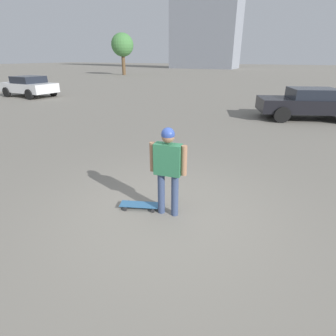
{
  "coord_description": "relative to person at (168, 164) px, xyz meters",
  "views": [
    {
      "loc": [
        3.68,
        1.76,
        2.63
      ],
      "look_at": [
        0.0,
        0.0,
        0.9
      ],
      "focal_mm": 28.0,
      "sensor_mm": 36.0,
      "label": 1
    }
  ],
  "objects": [
    {
      "name": "ground_plane",
      "position": [
        0.0,
        0.0,
        -0.98
      ],
      "size": [
        220.0,
        220.0,
        0.0
      ],
      "primitive_type": "plane",
      "color": "gray"
    },
    {
      "name": "car_parked_near",
      "position": [
        -9.88,
        2.32,
        -0.25
      ],
      "size": [
        3.07,
        4.63,
        1.36
      ],
      "rotation": [
        0.0,
        0.0,
        -1.24
      ],
      "color": "black",
      "rests_on": "ground_plane"
    },
    {
      "name": "person",
      "position": [
        0.0,
        0.0,
        0.0
      ],
      "size": [
        0.25,
        0.65,
        1.6
      ],
      "rotation": [
        0.0,
        0.0,
        1.69
      ],
      "color": "#38476B",
      "rests_on": "ground_plane"
    },
    {
      "name": "skateboard",
      "position": [
        0.06,
        -0.55,
        -0.91
      ],
      "size": [
        0.47,
        0.79,
        0.08
      ],
      "rotation": [
        0.0,
        0.0,
        -1.23
      ],
      "color": "#336693",
      "rests_on": "ground_plane"
    },
    {
      "name": "car_parked_far",
      "position": [
        -9.52,
        -15.51,
        -0.24
      ],
      "size": [
        2.29,
        4.19,
        1.41
      ],
      "rotation": [
        0.0,
        0.0,
        -1.64
      ],
      "color": "silver",
      "rests_on": "ground_plane"
    },
    {
      "name": "tree_distant",
      "position": [
        -33.3,
        -23.73,
        3.32
      ],
      "size": [
        3.4,
        3.4,
        6.06
      ],
      "color": "brown",
      "rests_on": "ground_plane"
    }
  ]
}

